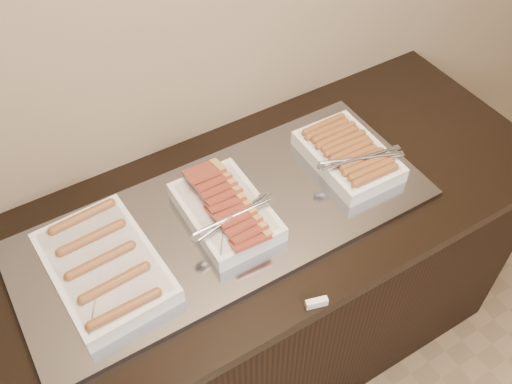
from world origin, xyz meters
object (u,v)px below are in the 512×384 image
warming_tray (226,220)px  counter (234,301)px  dish_right (349,154)px  dish_left (104,266)px  dish_center (226,210)px

warming_tray → counter: bearing=0.0°
counter → warming_tray: bearing=180.0°
warming_tray → dish_right: size_ratio=3.73×
dish_left → warming_tray: bearing=-3.2°
counter → warming_tray: size_ratio=1.72×
dish_left → dish_right: 0.79m
counter → dish_center: size_ratio=5.99×
dish_center → dish_right: size_ratio=1.07×
warming_tray → dish_right: dish_right is taller
dish_left → dish_center: 0.36m
dish_center → counter: bearing=20.4°
counter → dish_left: size_ratio=5.12×
counter → dish_right: bearing=-0.6°
dish_left → dish_center: size_ratio=1.17×
dish_center → warming_tray: bearing=93.3°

